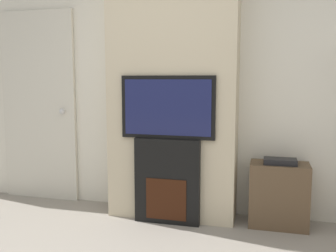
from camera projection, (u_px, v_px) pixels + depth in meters
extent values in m
cube|color=silver|center=(178.00, 78.00, 3.74)|extent=(6.00, 0.06, 2.70)
cube|color=beige|center=(173.00, 78.00, 3.54)|extent=(1.22, 0.37, 2.70)
cube|color=black|center=(168.00, 181.00, 3.48)|extent=(0.61, 0.14, 0.80)
cube|color=#33160A|center=(166.00, 199.00, 3.43)|extent=(0.38, 0.01, 0.38)
cube|color=black|center=(168.00, 107.00, 3.40)|extent=(0.87, 0.06, 0.57)
cube|color=#191E4C|center=(167.00, 108.00, 3.36)|extent=(0.80, 0.01, 0.50)
cube|color=brown|center=(279.00, 195.00, 3.40)|extent=(0.52, 0.31, 0.58)
cube|color=black|center=(280.00, 161.00, 3.33)|extent=(0.29, 0.17, 0.05)
cube|color=beige|center=(39.00, 107.00, 4.13)|extent=(0.89, 0.04, 2.07)
sphere|color=silver|center=(62.00, 111.00, 4.02)|extent=(0.06, 0.06, 0.06)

